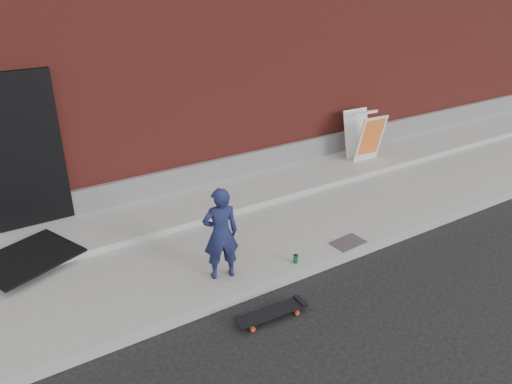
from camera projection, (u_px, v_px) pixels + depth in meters
ground at (294, 282)px, 6.55m from camera, size 80.00×80.00×0.00m
sidewalk at (237, 230)px, 7.67m from camera, size 20.00×3.00×0.15m
apron at (210, 200)px, 8.31m from camera, size 20.00×1.20×0.10m
building at (109, 27)px, 10.86m from camera, size 20.00×8.10×5.00m
child at (221, 234)px, 6.17m from camera, size 0.51×0.40×1.24m
skateboard at (271, 313)px, 5.86m from camera, size 0.88×0.27×0.10m
pizza_sign at (364, 136)px, 9.72m from camera, size 0.61×0.71×0.95m
soda_can at (296, 259)px, 6.68m from camera, size 0.07×0.07×0.12m
doormat at (28, 258)px, 6.60m from camera, size 1.44×1.32×0.03m
utility_plate at (348, 243)px, 7.16m from camera, size 0.51×0.35×0.01m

